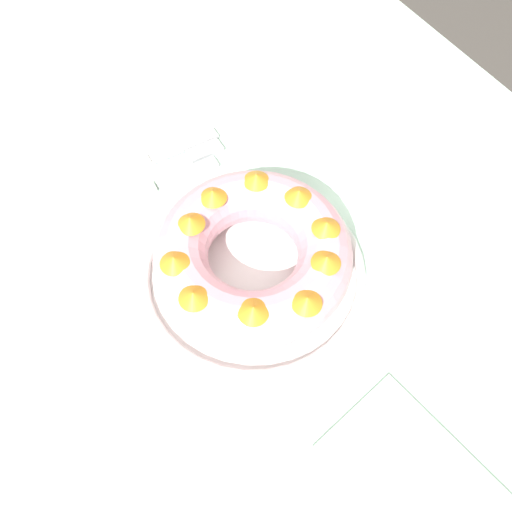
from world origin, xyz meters
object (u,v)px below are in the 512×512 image
Objects in this scene: fork at (172,164)px; side_bowl at (378,166)px; bundt_cake at (256,255)px; napkin at (413,474)px; cake_knife at (153,187)px; serving_knife at (147,160)px; serving_dish at (256,273)px.

fork is 0.30m from side_bowl.
bundt_cake reaches higher than napkin.
cake_knife is 0.32m from side_bowl.
cake_knife is 0.99× the size of napkin.
side_bowl is at bearing 57.89° from serving_knife.
serving_dish is 0.22m from fork.
serving_dish is 1.41× the size of serving_knife.
side_bowl is 0.40m from napkin.
bundt_cake is 1.91× the size of side_bowl.
serving_knife reaches higher than napkin.
serving_dish is 0.20m from cake_knife.
side_bowl is at bearing 148.37° from napkin.
cake_knife is at bearing -12.62° from serving_knife.
serving_knife is at bearing -170.37° from bundt_cake.
cake_knife reaches higher than fork.
serving_dish is 2.26× the size of side_bowl.
bundt_cake is 0.21m from cake_knife.
side_bowl reaches higher than cake_knife.
bundt_cake is 1.19× the size of serving_knife.
fork is at bearing 50.60° from serving_knife.
serving_dish is 0.28m from napkin.
serving_knife is at bearing -170.34° from serving_dish.
bundt_cake reaches higher than side_bowl.
serving_dish reaches higher than cake_knife.
cake_knife is (-0.20, -0.05, -0.05)m from bundt_cake.
bundt_cake reaches higher than serving_knife.
napkin is (0.28, 0.02, -0.05)m from bundt_cake.
fork is at bearing -122.97° from side_bowl.
serving_dish is 0.04m from bundt_cake.
bundt_cake is 0.25m from side_bowl.
bundt_cake reaches higher than fork.
side_bowl is (0.19, 0.28, 0.01)m from serving_knife.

